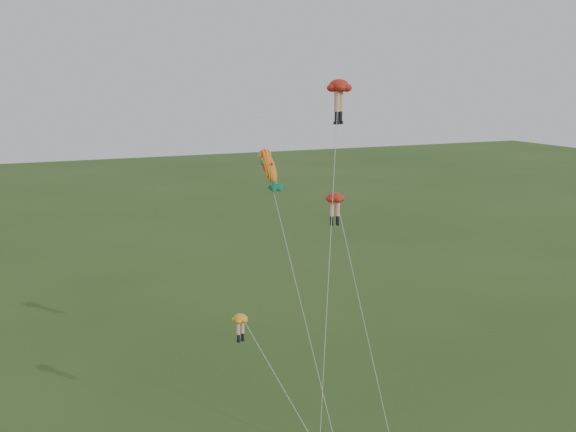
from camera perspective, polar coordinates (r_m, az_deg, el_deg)
name	(u,v)px	position (r m, az deg, el deg)	size (l,w,h in m)	color
legs_kite_red_high	(339,92)	(43.25, 4.53, 10.91)	(6.86, 10.26, 21.25)	red
legs_kite_red_mid	(336,205)	(42.19, 4.29, 1.03)	(1.53, 9.26, 13.95)	red
legs_kite_yellow	(244,326)	(37.79, -3.96, -9.71)	(4.03, 5.85, 7.90)	orange
fish_kite	(269,168)	(40.97, -1.68, 4.29)	(1.29, 10.42, 17.09)	yellow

